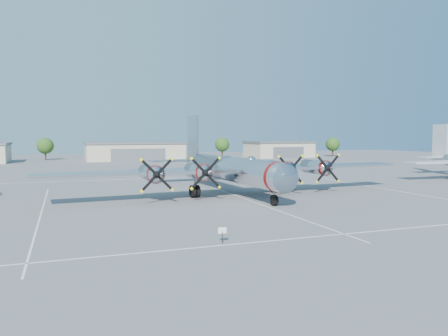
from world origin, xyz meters
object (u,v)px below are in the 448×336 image
object	(u,v)px
tree_east	(222,145)
tree_far_east	(333,144)
info_placard	(222,232)
main_bomber_b29	(230,193)
tree_west	(45,146)
hangar_east	(279,149)
hangar_center	(135,151)

from	to	relation	value
tree_east	tree_far_east	world-z (taller)	same
tree_far_east	info_placard	xyz separation A→B (m)	(-77.65, -101.48, -3.43)
tree_far_east	main_bomber_b29	bearing A→B (deg)	-131.28
tree_west	tree_far_east	world-z (taller)	same
main_bomber_b29	tree_west	bearing A→B (deg)	102.19
tree_far_east	tree_west	bearing A→B (deg)	173.86
tree_west	tree_far_east	size ratio (longest dim) A/B	1.00
tree_east	info_placard	bearing A→B (deg)	-109.91
tree_far_east	info_placard	distance (m)	127.83
info_placard	tree_west	bearing A→B (deg)	104.97
hangar_east	main_bomber_b29	xyz separation A→B (m)	(-47.80, -79.19, -2.71)
main_bomber_b29	tree_east	bearing A→B (deg)	66.80
tree_far_east	tree_east	bearing A→B (deg)	168.11
hangar_east	main_bomber_b29	bearing A→B (deg)	-121.12
tree_west	tree_east	distance (m)	55.04
main_bomber_b29	info_placard	size ratio (longest dim) A/B	42.05
tree_west	tree_east	bearing A→B (deg)	-2.08
hangar_center	main_bomber_b29	distance (m)	79.24
hangar_center	info_placard	distance (m)	103.91
tree_east	tree_far_east	bearing A→B (deg)	-11.89
hangar_center	tree_far_east	size ratio (longest dim) A/B	4.31
hangar_center	tree_west	world-z (taller)	tree_west
tree_east	tree_west	bearing A→B (deg)	177.92
main_bomber_b29	info_placard	world-z (taller)	main_bomber_b29
hangar_center	main_bomber_b29	xyz separation A→B (m)	(0.20, -79.19, -2.71)
hangar_east	tree_east	size ratio (longest dim) A/B	3.10
hangar_center	main_bomber_b29	world-z (taller)	hangar_center
tree_west	info_placard	bearing A→B (deg)	-82.16
tree_far_east	info_placard	world-z (taller)	tree_far_east
hangar_center	tree_east	distance (m)	30.64
tree_far_east	hangar_east	bearing A→B (deg)	174.39
hangar_center	tree_west	distance (m)	26.30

